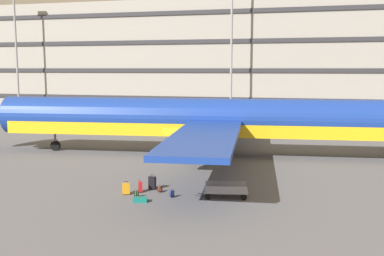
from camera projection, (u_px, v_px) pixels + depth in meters
name	position (u px, v px, depth m)	size (l,w,h in m)	color
ground_plane	(180.00, 156.00, 39.42)	(600.00, 600.00, 0.00)	#5B5B60
terminal_structure	(247.00, 57.00, 83.89)	(164.88, 18.70, 19.48)	gray
airliner	(211.00, 120.00, 39.61)	(42.98, 35.05, 10.15)	navy
light_mast_far_left	(16.00, 41.00, 79.50)	(1.80, 0.50, 21.62)	gray
light_mast_left	(232.00, 25.00, 70.10)	(1.80, 0.50, 25.11)	gray
suitcase_scuffed	(152.00, 183.00, 28.51)	(0.50, 0.31, 0.94)	black
suitcase_red	(126.00, 188.00, 27.34)	(0.53, 0.42, 0.84)	orange
suitcase_purple	(140.00, 187.00, 27.87)	(0.37, 0.44, 0.83)	#B21E23
suitcase_large	(140.00, 200.00, 25.85)	(0.88, 0.63, 0.27)	#147266
backpack_black	(172.00, 194.00, 26.76)	(0.41, 0.43, 0.52)	navy
backpack_upright	(137.00, 194.00, 26.76)	(0.38, 0.34, 0.50)	#264C26
backpack_laid_flat	(160.00, 189.00, 27.84)	(0.36, 0.39, 0.48)	#592619
baggage_cart	(226.00, 190.00, 26.78)	(3.37, 1.74, 0.82)	gray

